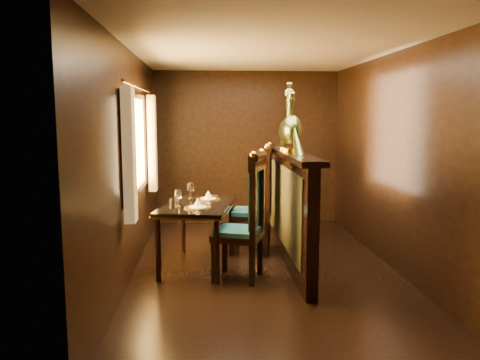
{
  "coord_description": "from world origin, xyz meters",
  "views": [
    {
      "loc": [
        -0.67,
        -5.19,
        1.77
      ],
      "look_at": [
        -0.27,
        0.24,
        1.03
      ],
      "focal_mm": 35.0,
      "sensor_mm": 36.0,
      "label": 1
    }
  ],
  "objects_px": {
    "dining_table": "(198,209)",
    "peacock_right": "(288,120)",
    "chair_left": "(250,213)",
    "chair_right": "(261,196)",
    "peacock_left": "(292,117)"
  },
  "relations": [
    {
      "from": "peacock_left",
      "to": "peacock_right",
      "type": "height_order",
      "value": "peacock_left"
    },
    {
      "from": "dining_table",
      "to": "peacock_right",
      "type": "bearing_deg",
      "value": 22.89
    },
    {
      "from": "chair_left",
      "to": "dining_table",
      "type": "bearing_deg",
      "value": 156.7
    },
    {
      "from": "peacock_left",
      "to": "peacock_right",
      "type": "distance_m",
      "value": 0.28
    },
    {
      "from": "chair_right",
      "to": "peacock_right",
      "type": "height_order",
      "value": "peacock_right"
    },
    {
      "from": "chair_right",
      "to": "peacock_left",
      "type": "bearing_deg",
      "value": -50.21
    },
    {
      "from": "chair_right",
      "to": "peacock_right",
      "type": "bearing_deg",
      "value": -30.99
    },
    {
      "from": "dining_table",
      "to": "chair_left",
      "type": "bearing_deg",
      "value": -31.09
    },
    {
      "from": "chair_left",
      "to": "chair_right",
      "type": "relative_size",
      "value": 0.99
    },
    {
      "from": "chair_right",
      "to": "peacock_left",
      "type": "height_order",
      "value": "peacock_left"
    },
    {
      "from": "chair_right",
      "to": "dining_table",
      "type": "bearing_deg",
      "value": -136.54
    },
    {
      "from": "chair_left",
      "to": "peacock_right",
      "type": "bearing_deg",
      "value": 72.96
    },
    {
      "from": "peacock_left",
      "to": "peacock_right",
      "type": "relative_size",
      "value": 1.12
    },
    {
      "from": "chair_right",
      "to": "peacock_right",
      "type": "distance_m",
      "value": 1.05
    },
    {
      "from": "chair_right",
      "to": "peacock_right",
      "type": "relative_size",
      "value": 2.0
    }
  ]
}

